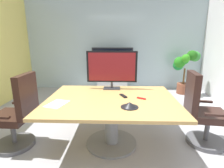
% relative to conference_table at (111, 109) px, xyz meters
% --- Properties ---
extents(ground_plane, '(7.60, 7.60, 0.00)m').
position_rel_conference_table_xyz_m(ground_plane, '(-0.01, -0.12, -0.55)').
color(ground_plane, '#99999E').
extents(wall_back_glass_partition, '(5.46, 0.10, 2.82)m').
position_rel_conference_table_xyz_m(wall_back_glass_partition, '(-0.01, 3.18, 0.86)').
color(wall_back_glass_partition, '#9EB2B7').
rests_on(wall_back_glass_partition, ground).
extents(conference_table, '(1.83, 1.39, 0.72)m').
position_rel_conference_table_xyz_m(conference_table, '(0.00, 0.00, 0.00)').
color(conference_table, '#B2894C').
rests_on(conference_table, ground).
extents(office_chair_left, '(0.60, 0.58, 1.09)m').
position_rel_conference_table_xyz_m(office_chair_left, '(-1.34, -0.11, -0.10)').
color(office_chair_left, '#4C4C51').
rests_on(office_chair_left, ground).
extents(office_chair_right, '(0.62, 0.60, 1.09)m').
position_rel_conference_table_xyz_m(office_chair_right, '(1.34, 0.07, -0.10)').
color(office_chair_right, '#4C4C51').
rests_on(office_chair_right, ground).
extents(tv_monitor, '(0.84, 0.18, 0.64)m').
position_rel_conference_table_xyz_m(tv_monitor, '(-0.01, 0.52, 0.53)').
color(tv_monitor, '#333338').
rests_on(tv_monitor, conference_table).
extents(wall_display_unit, '(1.20, 0.36, 1.31)m').
position_rel_conference_table_xyz_m(wall_display_unit, '(-0.08, 2.82, -0.11)').
color(wall_display_unit, '#B7BABC').
rests_on(wall_display_unit, ground).
extents(potted_plant, '(0.69, 0.62, 1.26)m').
position_rel_conference_table_xyz_m(potted_plant, '(1.98, 2.61, 0.24)').
color(potted_plant, brown).
rests_on(potted_plant, ground).
extents(conference_phone, '(0.22, 0.22, 0.07)m').
position_rel_conference_table_xyz_m(conference_phone, '(0.24, -0.32, 0.20)').
color(conference_phone, black).
rests_on(conference_phone, conference_table).
extents(remote_control, '(0.12, 0.18, 0.02)m').
position_rel_conference_table_xyz_m(remote_control, '(0.17, 0.10, 0.18)').
color(remote_control, black).
rests_on(remote_control, conference_table).
extents(whiteboard_marker, '(0.12, 0.08, 0.02)m').
position_rel_conference_table_xyz_m(whiteboard_marker, '(0.42, -0.01, 0.18)').
color(whiteboard_marker, red).
rests_on(whiteboard_marker, conference_table).
extents(paper_notepad, '(0.28, 0.35, 0.01)m').
position_rel_conference_table_xyz_m(paper_notepad, '(-0.70, -0.25, 0.17)').
color(paper_notepad, white).
rests_on(paper_notepad, conference_table).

